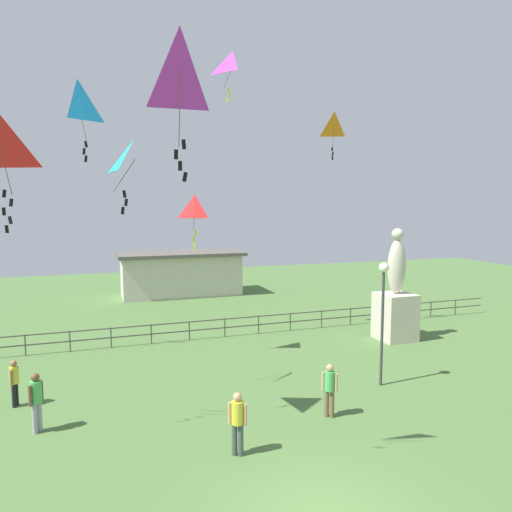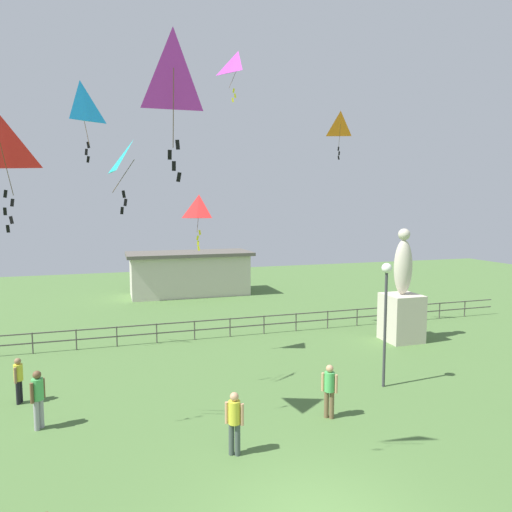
% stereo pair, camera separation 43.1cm
% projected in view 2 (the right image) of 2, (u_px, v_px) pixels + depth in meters
% --- Properties ---
extents(statue_monument, '(1.65, 1.65, 5.44)m').
position_uv_depth(statue_monument, '(402.00, 305.00, 22.31)').
color(statue_monument, beige).
rests_on(statue_monument, ground_plane).
extents(lamppost, '(0.36, 0.36, 4.49)m').
position_uv_depth(lamppost, '(386.00, 298.00, 16.36)').
color(lamppost, '#38383D').
rests_on(lamppost, ground_plane).
extents(person_1, '(0.40, 0.36, 1.67)m').
position_uv_depth(person_1, '(329.00, 388.00, 14.10)').
color(person_1, brown).
rests_on(person_1, ground_plane).
extents(person_2, '(0.36, 0.44, 1.74)m').
position_uv_depth(person_2, '(38.00, 396.00, 13.39)').
color(person_2, '#99999E').
rests_on(person_2, ground_plane).
extents(person_3, '(0.28, 0.45, 1.53)m').
position_uv_depth(person_3, '(18.00, 377.00, 15.16)').
color(person_3, black).
rests_on(person_3, ground_plane).
extents(person_4, '(0.45, 0.31, 1.69)m').
position_uv_depth(person_4, '(234.00, 419.00, 11.97)').
color(person_4, '#3F4C47').
rests_on(person_4, ground_plane).
extents(kite_0, '(0.97, 0.86, 2.48)m').
position_uv_depth(kite_0, '(81.00, 105.00, 14.27)').
color(kite_0, '#198CD1').
extents(kite_1, '(1.10, 1.09, 2.28)m').
position_uv_depth(kite_1, '(340.00, 125.00, 22.86)').
color(kite_1, orange).
extents(kite_2, '(1.06, 1.03, 2.27)m').
position_uv_depth(kite_2, '(199.00, 210.00, 19.49)').
color(kite_2, red).
extents(kite_3, '(0.98, 1.05, 1.92)m').
position_uv_depth(kite_3, '(134.00, 161.00, 12.47)').
color(kite_3, '#19B2B2').
extents(kite_5, '(1.26, 1.34, 2.32)m').
position_uv_depth(kite_5, '(238.00, 67.00, 21.81)').
color(kite_5, '#B22DB2').
extents(kite_6, '(1.27, 0.88, 2.91)m').
position_uv_depth(kite_6, '(0.00, 144.00, 11.36)').
color(kite_6, red).
extents(kite_7, '(0.94, 0.76, 2.96)m').
position_uv_depth(kite_7, '(174.00, 72.00, 9.12)').
color(kite_7, '#B22DB2').
extents(waterfront_railing, '(36.05, 0.06, 0.95)m').
position_uv_depth(waterfront_railing, '(190.00, 327.00, 22.48)').
color(waterfront_railing, '#4C4742').
rests_on(waterfront_railing, ground_plane).
extents(pavilion_building, '(9.05, 4.02, 3.17)m').
position_uv_depth(pavilion_building, '(189.00, 273.00, 34.36)').
color(pavilion_building, beige).
rests_on(pavilion_building, ground_plane).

